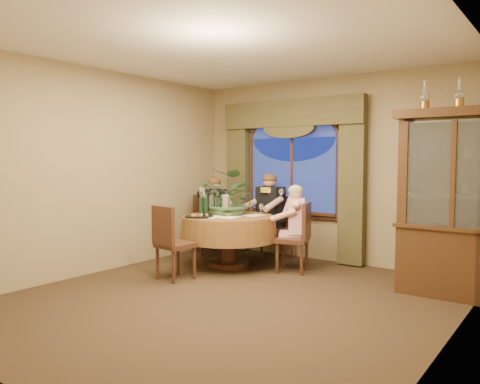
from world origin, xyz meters
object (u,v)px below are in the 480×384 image
Objects in this scene: chair_back_right at (277,228)px; wine_bottle_5 at (201,203)px; person_back at (214,216)px; stoneware_vase at (226,204)px; wine_bottle_1 at (212,202)px; wine_bottle_3 at (206,203)px; oil_lamp_left at (425,96)px; chair_back at (209,225)px; oil_lamp_center at (460,93)px; dining_table at (229,241)px; wine_bottle_0 at (218,204)px; wine_bottle_4 at (218,203)px; centerpiece_plant at (231,175)px; wine_bottle_2 at (222,202)px; china_cabinet at (456,204)px; chair_front_left at (176,243)px; person_scarf at (270,215)px; person_pink at (297,227)px; chair_right at (292,238)px; olive_bowl at (228,214)px.

wine_bottle_5 reaches higher than chair_back_right.
wine_bottle_5 is (0.27, -0.63, 0.28)m from person_back.
stoneware_vase is 0.88× the size of wine_bottle_1.
wine_bottle_3 is at bearing -73.51° from wine_bottle_1.
oil_lamp_left is 3.08m from stoneware_vase.
oil_lamp_center is at bearing 119.99° from chair_back.
oil_lamp_center is (2.97, 0.32, 1.92)m from dining_table.
wine_bottle_4 is at bearing 132.63° from wine_bottle_0.
centerpiece_plant reaches higher than wine_bottle_2.
wine_bottle_1 is at bearing 106.49° from wine_bottle_3.
wine_bottle_4 is (-0.27, 0.08, 0.54)m from dining_table.
china_cabinet reaches higher than stoneware_vase.
wine_bottle_0 and wine_bottle_4 have the same top height.
stoneware_vase is at bearing -176.24° from china_cabinet.
oil_lamp_center is 0.35× the size of chair_front_left.
wine_bottle_1 is (-0.35, -0.01, -0.41)m from centerpiece_plant.
chair_back is 1.06m from person_scarf.
wine_bottle_4 is (0.47, -0.49, 0.28)m from person_back.
chair_back is 1.00× the size of centerpiece_plant.
wine_bottle_2 is (0.48, -0.41, 0.28)m from person_back.
person_scarf is at bearing 73.52° from wine_bottle_0.
wine_bottle_5 reaches higher than chair_back.
chair_back is at bearing 122.96° from chair_front_left.
person_pink is 3.66× the size of wine_bottle_5.
centerpiece_plant is (0.65, -0.41, 0.69)m from person_back.
centerpiece_plant is 0.54m from wine_bottle_1.
stoneware_vase is 0.88× the size of wine_bottle_5.
china_cabinet is 2.21× the size of chair_right.
person_pink reaches higher than dining_table.
person_scarf is at bearing 58.42° from wine_bottle_5.
wine_bottle_5 reaches higher than olive_bowl.
oil_lamp_left reaches higher than centerpiece_plant.
wine_bottle_2 is at bearing 86.94° from person_back.
wine_bottle_3 is at bearing -176.74° from wine_bottle_0.
wine_bottle_5 is at bearing -98.91° from wine_bottle_1.
olive_bowl is at bearing 1.49° from wine_bottle_5.
oil_lamp_left reaches higher than person_back.
oil_lamp_left reaches higher than wine_bottle_5.
wine_bottle_0 reaches higher than dining_table.
wine_bottle_3 is (-1.27, -0.33, 0.44)m from chair_right.
person_back is at bearing 123.29° from chair_back.
wine_bottle_3 is at bearing 112.91° from chair_front_left.
china_cabinet is 7.28× the size of stoneware_vase.
oil_lamp_left is 3.03m from chair_back_right.
dining_table is 0.61m from wine_bottle_4.
centerpiece_plant is (-0.08, 0.16, 0.95)m from dining_table.
oil_lamp_center is 4.06m from person_back.
chair_right is 3.29× the size of stoneware_vase.
wine_bottle_2 is 1.00× the size of wine_bottle_3.
chair_right is 0.22m from person_pink.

